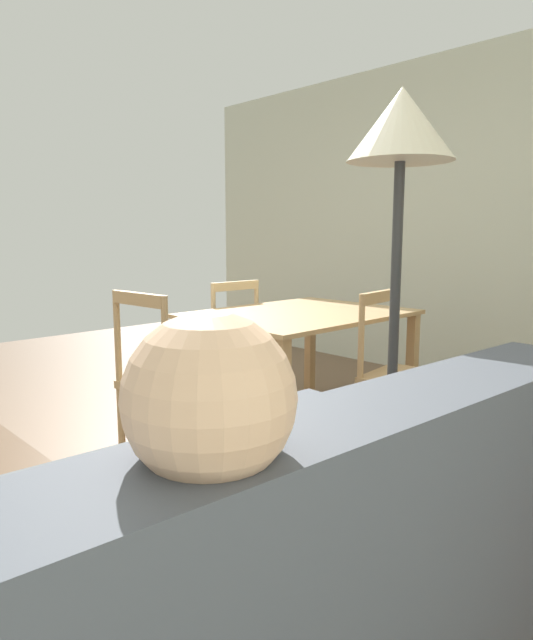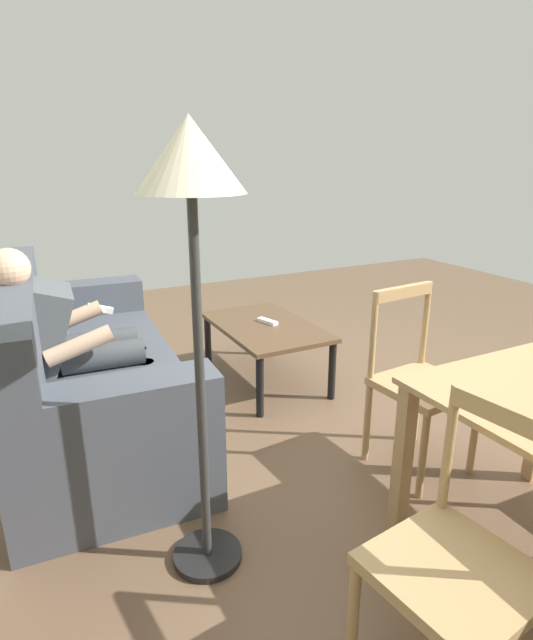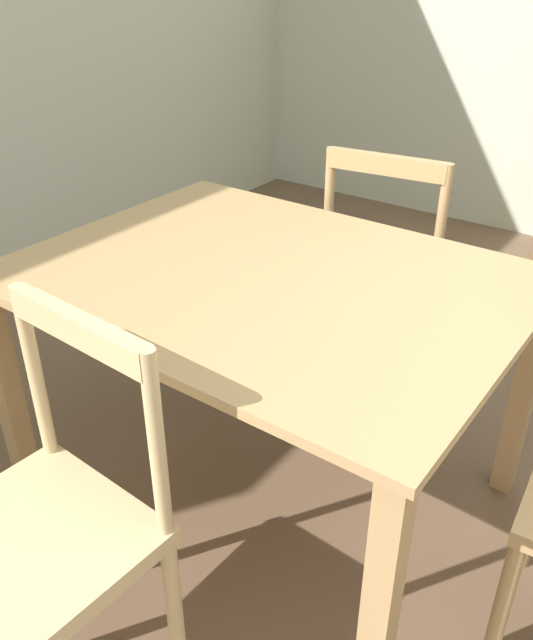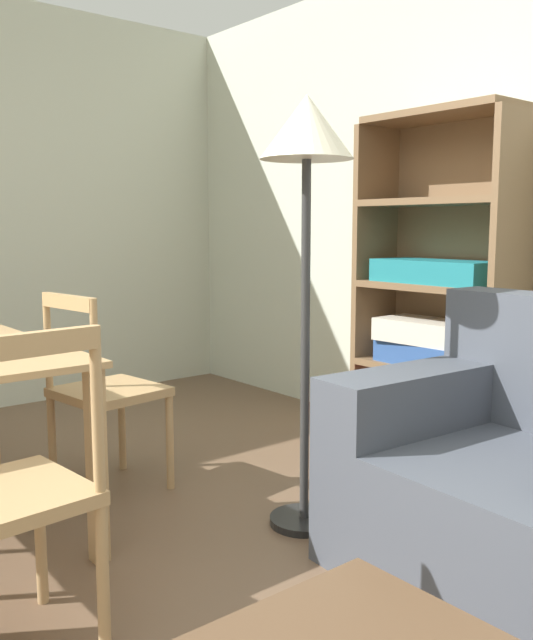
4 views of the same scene
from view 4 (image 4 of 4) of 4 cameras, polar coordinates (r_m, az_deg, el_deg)
The scene contains 4 objects.
bookshelf at distance 3.72m, azimuth 14.17°, elevation -0.24°, with size 0.89×0.36×1.79m.
dining_chair_near_wall at distance 3.18m, azimuth -13.40°, elevation -5.92°, with size 0.47×0.47×0.92m.
dining_chair_facing_couch at distance 2.04m, azimuth -20.79°, elevation -13.79°, with size 0.45×0.45×0.94m.
floor_lamp at distance 2.67m, azimuth 3.36°, elevation 12.62°, with size 0.36×0.36×1.70m.
Camera 4 is at (1.59, -0.46, 1.20)m, focal length 38.36 mm.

